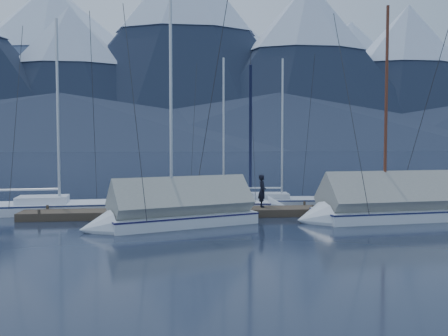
{
  "coord_description": "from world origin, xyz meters",
  "views": [
    {
      "loc": [
        -2.49,
        -19.45,
        3.33
      ],
      "look_at": [
        0.0,
        2.0,
        2.2
      ],
      "focal_mm": 38.0,
      "sensor_mm": 36.0,
      "label": 1
    }
  ],
  "objects_px": {
    "sailboat_open_right": "(290,203)",
    "person": "(262,191)",
    "sailboat_open_mid": "(232,206)",
    "sailboat_covered_near": "(381,208)",
    "sailboat_covered_far": "(168,214)",
    "sailboat_open_left": "(71,209)"
  },
  "relations": [
    {
      "from": "sailboat_open_left",
      "to": "sailboat_covered_far",
      "type": "distance_m",
      "value": 6.37
    },
    {
      "from": "sailboat_open_left",
      "to": "sailboat_open_mid",
      "type": "relative_size",
      "value": 1.21
    },
    {
      "from": "sailboat_open_left",
      "to": "sailboat_covered_far",
      "type": "relative_size",
      "value": 1.02
    },
    {
      "from": "sailboat_open_right",
      "to": "sailboat_covered_near",
      "type": "relative_size",
      "value": 0.84
    },
    {
      "from": "sailboat_covered_near",
      "to": "person",
      "type": "height_order",
      "value": "sailboat_covered_near"
    },
    {
      "from": "sailboat_open_left",
      "to": "sailboat_open_right",
      "type": "relative_size",
      "value": 1.18
    },
    {
      "from": "sailboat_open_mid",
      "to": "sailboat_covered_near",
      "type": "distance_m",
      "value": 7.32
    },
    {
      "from": "sailboat_open_mid",
      "to": "sailboat_covered_far",
      "type": "distance_m",
      "value": 5.74
    },
    {
      "from": "sailboat_open_left",
      "to": "sailboat_open_right",
      "type": "height_order",
      "value": "sailboat_open_left"
    },
    {
      "from": "sailboat_open_right",
      "to": "sailboat_covered_near",
      "type": "height_order",
      "value": "sailboat_covered_near"
    },
    {
      "from": "sailboat_open_right",
      "to": "sailboat_covered_far",
      "type": "relative_size",
      "value": 0.86
    },
    {
      "from": "sailboat_open_right",
      "to": "person",
      "type": "height_order",
      "value": "sailboat_open_right"
    },
    {
      "from": "sailboat_open_right",
      "to": "sailboat_covered_near",
      "type": "xyz_separation_m",
      "value": [
        2.72,
        -5.01,
        0.36
      ]
    },
    {
      "from": "sailboat_open_left",
      "to": "sailboat_open_mid",
      "type": "distance_m",
      "value": 7.89
    },
    {
      "from": "sailboat_open_right",
      "to": "person",
      "type": "xyz_separation_m",
      "value": [
        -2.08,
        -2.78,
        0.95
      ]
    },
    {
      "from": "sailboat_open_mid",
      "to": "sailboat_covered_near",
      "type": "height_order",
      "value": "sailboat_covered_near"
    },
    {
      "from": "sailboat_covered_far",
      "to": "person",
      "type": "distance_m",
      "value": 5.17
    },
    {
      "from": "sailboat_covered_far",
      "to": "person",
      "type": "bearing_deg",
      "value": 31.67
    },
    {
      "from": "sailboat_covered_near",
      "to": "person",
      "type": "relative_size",
      "value": 6.67
    },
    {
      "from": "sailboat_covered_far",
      "to": "sailboat_open_mid",
      "type": "bearing_deg",
      "value": 55.66
    },
    {
      "from": "sailboat_open_right",
      "to": "sailboat_covered_near",
      "type": "bearing_deg",
      "value": -61.52
    },
    {
      "from": "sailboat_open_left",
      "to": "person",
      "type": "xyz_separation_m",
      "value": [
        9.02,
        -1.65,
        0.93
      ]
    }
  ]
}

